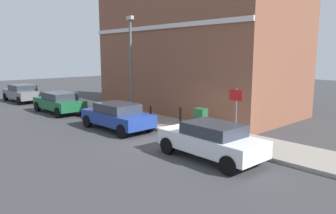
# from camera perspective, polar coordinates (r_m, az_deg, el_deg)

# --- Properties ---
(ground) EXTENTS (80.00, 80.00, 0.00)m
(ground) POSITION_cam_1_polar(r_m,az_deg,el_deg) (14.07, 0.36, -6.09)
(ground) COLOR #38383A
(sidewalk) EXTENTS (2.48, 30.00, 0.15)m
(sidewalk) POSITION_cam_1_polar(r_m,az_deg,el_deg) (19.80, -7.42, -1.38)
(sidewalk) COLOR gray
(sidewalk) RESTS_ON ground
(corner_building) EXTENTS (6.84, 12.94, 7.99)m
(corner_building) POSITION_cam_1_polar(r_m,az_deg,el_deg) (21.38, 5.08, 10.01)
(corner_building) COLOR brown
(corner_building) RESTS_ON ground
(car_white) EXTENTS (1.88, 4.06, 1.34)m
(car_white) POSITION_cam_1_polar(r_m,az_deg,el_deg) (11.64, 7.73, -5.84)
(car_white) COLOR silver
(car_white) RESTS_ON ground
(car_blue) EXTENTS (1.91, 4.17, 1.35)m
(car_blue) POSITION_cam_1_polar(r_m,az_deg,el_deg) (16.16, -9.12, -1.55)
(car_blue) COLOR navy
(car_blue) RESTS_ON ground
(car_green) EXTENTS (1.90, 4.24, 1.35)m
(car_green) POSITION_cam_1_polar(r_m,az_deg,el_deg) (21.72, -18.96, 0.86)
(car_green) COLOR #195933
(car_green) RESTS_ON ground
(car_grey) EXTENTS (2.00, 4.22, 1.38)m
(car_grey) POSITION_cam_1_polar(r_m,az_deg,el_deg) (28.01, -24.64, 2.35)
(car_grey) COLOR slate
(car_grey) RESTS_ON ground
(utility_cabinet) EXTENTS (0.46, 0.61, 1.15)m
(utility_cabinet) POSITION_cam_1_polar(r_m,az_deg,el_deg) (14.86, 5.88, -2.59)
(utility_cabinet) COLOR #1E4C28
(utility_cabinet) RESTS_ON sidewalk
(bollard_near_cabinet) EXTENTS (0.14, 0.14, 1.04)m
(bollard_near_cabinet) POSITION_cam_1_polar(r_m,az_deg,el_deg) (15.88, 2.26, -1.69)
(bollard_near_cabinet) COLOR black
(bollard_near_cabinet) RESTS_ON sidewalk
(bollard_far_kerb) EXTENTS (0.14, 0.14, 1.04)m
(bollard_far_kerb) POSITION_cam_1_polar(r_m,az_deg,el_deg) (16.34, -3.10, -1.38)
(bollard_far_kerb) COLOR black
(bollard_far_kerb) RESTS_ON sidewalk
(street_sign) EXTENTS (0.08, 0.60, 2.30)m
(street_sign) POSITION_cam_1_polar(r_m,az_deg,el_deg) (12.70, 12.09, -0.31)
(street_sign) COLOR #59595B
(street_sign) RESTS_ON sidewalk
(lamppost) EXTENTS (0.20, 0.44, 5.72)m
(lamppost) POSITION_cam_1_polar(r_m,az_deg,el_deg) (18.25, -6.69, 7.92)
(lamppost) COLOR #59595B
(lamppost) RESTS_ON sidewalk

